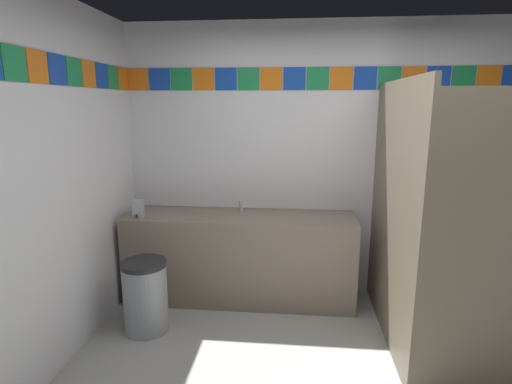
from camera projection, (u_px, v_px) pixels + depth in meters
name	position (u px, v px, depth m)	size (l,w,h in m)	color
wall_back	(326.00, 161.00, 3.88)	(3.80, 0.09, 2.57)	silver
wall_side	(11.00, 198.00, 2.38)	(0.09, 3.40, 2.57)	silver
vanity_counter	(240.00, 257.00, 3.84)	(2.12, 0.55, 0.82)	gray
faucet_center	(241.00, 207.00, 3.82)	(0.04, 0.10, 0.14)	silver
soap_dispenser	(138.00, 209.00, 3.67)	(0.09, 0.09, 0.16)	#B7BABF
stall_divider	(425.00, 224.00, 2.85)	(0.92, 1.51, 2.00)	#726651
toilet	(435.00, 279.00, 3.60)	(0.39, 0.49, 0.74)	white
trash_bin	(145.00, 296.00, 3.30)	(0.36, 0.36, 0.60)	#999EA3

